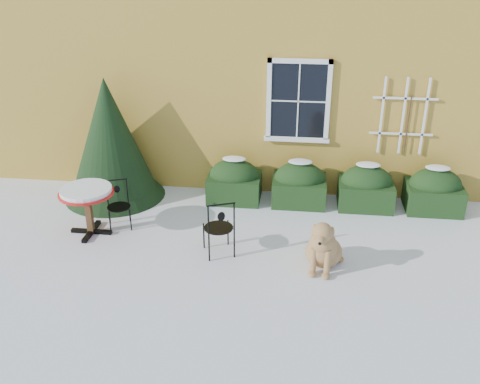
# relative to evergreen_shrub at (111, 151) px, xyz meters

# --- Properties ---
(ground) EXTENTS (80.00, 80.00, 0.00)m
(ground) POSITION_rel_evergreen_shrub_xyz_m (2.76, -2.43, -0.99)
(ground) COLOR white
(ground) RESTS_ON ground
(house) EXTENTS (12.40, 8.40, 6.40)m
(house) POSITION_rel_evergreen_shrub_xyz_m (2.76, 4.57, 2.23)
(house) COLOR gold
(house) RESTS_ON ground
(hedge_row) EXTENTS (4.95, 0.80, 0.91)m
(hedge_row) POSITION_rel_evergreen_shrub_xyz_m (4.41, 0.12, -0.59)
(hedge_row) COLOR black
(hedge_row) RESTS_ON ground
(evergreen_shrub) EXTENTS (2.03, 2.03, 2.46)m
(evergreen_shrub) POSITION_rel_evergreen_shrub_xyz_m (0.00, 0.00, 0.00)
(evergreen_shrub) COLOR black
(evergreen_shrub) RESTS_ON ground
(bistro_table) EXTENTS (0.96, 0.96, 0.89)m
(bistro_table) POSITION_rel_evergreen_shrub_xyz_m (0.08, -1.57, -0.25)
(bistro_table) COLOR black
(bistro_table) RESTS_ON ground
(patio_chair_near) EXTENTS (0.59, 0.58, 1.02)m
(patio_chair_near) POSITION_rel_evergreen_shrub_xyz_m (2.48, -2.00, -0.48)
(patio_chair_near) COLOR black
(patio_chair_near) RESTS_ON ground
(patio_chair_far) EXTENTS (0.50, 0.50, 0.88)m
(patio_chair_far) POSITION_rel_evergreen_shrub_xyz_m (0.52, -1.25, -0.55)
(patio_chair_far) COLOR black
(patio_chair_far) RESTS_ON ground
(dog) EXTENTS (0.70, 1.01, 0.94)m
(dog) POSITION_rel_evergreen_shrub_xyz_m (4.18, -2.22, -0.61)
(dog) COLOR tan
(dog) RESTS_ON ground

